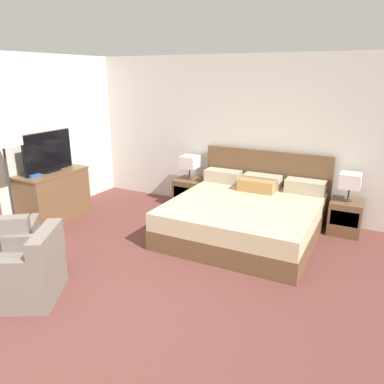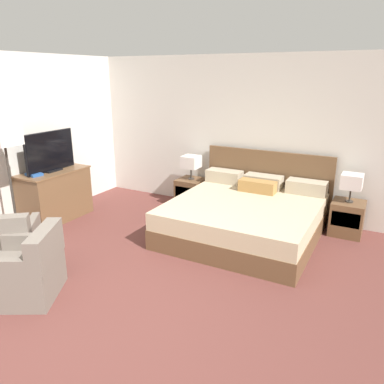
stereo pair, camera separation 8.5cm
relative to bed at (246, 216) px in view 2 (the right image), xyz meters
name	(u,v)px [view 2 (the right image)]	position (x,y,z in m)	size (l,w,h in m)	color
ground_plane	(96,326)	(-0.50, -2.65, -0.29)	(10.98, 10.98, 0.00)	brown
wall_back	(242,135)	(-0.50, 1.04, 0.99)	(6.67, 0.06, 2.57)	beige
wall_left	(19,141)	(-3.26, -1.12, 0.99)	(0.06, 5.46, 2.57)	beige
bed	(246,216)	(0.00, 0.00, 0.00)	(2.08, 2.08, 1.08)	brown
nightstand_left	(191,193)	(-1.30, 0.72, -0.04)	(0.45, 0.46, 0.50)	brown
nightstand_right	(347,218)	(1.30, 0.72, -0.04)	(0.45, 0.46, 0.50)	brown
table_lamp_left	(191,162)	(-1.30, 0.73, 0.51)	(0.29, 0.29, 0.41)	#332D28
table_lamp_right	(352,182)	(1.30, 0.73, 0.51)	(0.29, 0.29, 0.41)	#332D28
dresser	(55,194)	(-2.93, -0.84, 0.12)	(0.57, 1.11, 0.80)	brown
tv	(50,152)	(-2.93, -0.85, 0.81)	(0.18, 0.90, 0.62)	black
book_red_cover	(34,174)	(-2.95, -1.18, 0.53)	(0.23, 0.17, 0.04)	#234C8E
armchair_by_window	(7,247)	(-2.15, -2.31, -0.01)	(0.96, 0.96, 0.76)	#70665B
armchair_companion	(27,272)	(-1.46, -2.59, -0.01)	(0.93, 0.93, 0.76)	#70665B
floor_lamp	(4,143)	(-2.72, -1.74, 1.11)	(0.34, 0.34, 1.65)	#332D28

